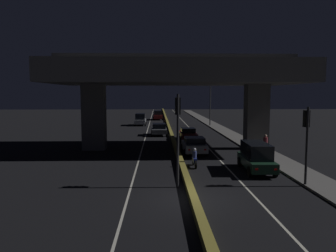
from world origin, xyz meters
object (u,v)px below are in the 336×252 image
car_silver_second_oncoming (140,119)px  car_dark_red_third_oncoming (158,115)px  traffic_light_left_of_median (178,124)px  motorcycle_blue_filtering_near (194,159)px  street_lamp (208,95)px  car_dark_red_third (188,134)px  pedestrian_on_sidewalk (265,145)px  car_dark_green_lead (256,156)px  motorcycle_white_filtering_mid (187,146)px  traffic_light_right_of_median (306,132)px  car_silver_second (194,145)px  car_grey_lead_oncoming (159,129)px

car_silver_second_oncoming → car_dark_red_third_oncoming: bearing=166.7°
traffic_light_left_of_median → motorcycle_blue_filtering_near: bearing=73.3°
traffic_light_left_of_median → street_lamp: size_ratio=0.60×
car_dark_red_third → car_dark_red_third_oncoming: bearing=5.7°
car_dark_red_third_oncoming → motorcycle_blue_filtering_near: size_ratio=2.58×
traffic_light_left_of_median → car_dark_red_third: (2.37, 19.48, -2.89)m
pedestrian_on_sidewalk → car_dark_green_lead: bearing=-114.5°
motorcycle_white_filtering_mid → car_dark_green_lead: bearing=-155.6°
motorcycle_blue_filtering_near → car_silver_second_oncoming: bearing=7.5°
motorcycle_white_filtering_mid → pedestrian_on_sidewalk: pedestrian_on_sidewalk is taller
car_silver_second_oncoming → motorcycle_blue_filtering_near: (5.62, -32.33, -0.46)m
traffic_light_right_of_median → car_silver_second: (-5.20, 10.47, -2.34)m
traffic_light_right_of_median → car_dark_red_third: size_ratio=0.99×
car_silver_second_oncoming → pedestrian_on_sidewalk: size_ratio=2.36×
traffic_light_right_of_median → car_dark_green_lead: 4.51m
street_lamp → pedestrian_on_sidewalk: (0.67, -27.22, -4.18)m
car_grey_lead_oncoming → car_dark_red_third_oncoming: 26.14m
car_dark_red_third_oncoming → pedestrian_on_sidewalk: 42.07m
street_lamp → pedestrian_on_sidewalk: bearing=-88.6°
car_silver_second → car_dark_red_third: size_ratio=0.88×
car_dark_green_lead → car_dark_red_third_oncoming: 46.67m
traffic_light_left_of_median → street_lamp: street_lamp is taller
car_grey_lead_oncoming → car_silver_second_oncoming: car_silver_second_oncoming is taller
street_lamp → motorcycle_blue_filtering_near: 31.68m
car_grey_lead_oncoming → car_silver_second_oncoming: bearing=-167.9°
traffic_light_right_of_median → street_lamp: bearing=90.1°
car_dark_red_third → car_grey_lead_oncoming: size_ratio=1.13×
car_dark_red_third → pedestrian_on_sidewalk: pedestrian_on_sidewalk is taller
traffic_light_right_of_median → car_dark_green_lead: bearing=115.6°
street_lamp → pedestrian_on_sidewalk: 27.54m
traffic_light_left_of_median → car_dark_red_third: traffic_light_left_of_median is taller
street_lamp → car_dark_green_lead: (-1.65, -32.32, -4.16)m
traffic_light_left_of_median → car_grey_lead_oncoming: (-0.97, 23.66, -2.77)m
traffic_light_left_of_median → traffic_light_right_of_median: size_ratio=1.16×
car_silver_second_oncoming → car_dark_red_third_oncoming: size_ratio=0.91×
car_dark_red_third_oncoming → car_dark_green_lead: bearing=5.6°
traffic_light_right_of_median → car_dark_red_third: 20.23m
car_silver_second → motorcycle_white_filtering_mid: (-0.56, 0.65, -0.17)m
car_silver_second → car_dark_red_third: car_silver_second is taller
car_dark_green_lead → car_silver_second_oncoming: (-9.66, 33.83, 0.02)m
car_silver_second → motorcycle_white_filtering_mid: 0.88m
motorcycle_blue_filtering_near → car_grey_lead_oncoming: bearing=5.4°
car_silver_second → car_dark_red_third_oncoming: (-3.28, 39.32, 0.24)m
car_grey_lead_oncoming → motorcycle_blue_filtering_near: (2.50, -18.55, -0.22)m
car_dark_green_lead → car_dark_red_third: car_dark_green_lead is taller
street_lamp → car_silver_second: street_lamp is taller
car_silver_second → car_dark_red_third_oncoming: bearing=3.5°
car_dark_red_third → pedestrian_on_sidewalk: bearing=-153.8°
car_dark_red_third → car_dark_green_lead: bearing=-169.5°
car_dark_green_lead → car_silver_second: car_dark_green_lead is taller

